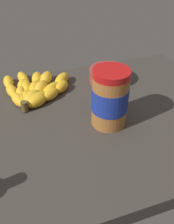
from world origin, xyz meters
The scene contains 4 objects.
ground_plane centered at (0.00, 0.00, -2.16)cm, with size 98.31×60.50×4.32cm, color #38332D.
banana_bunch centered at (-6.99, 16.83, 1.73)cm, with size 22.91×22.58×3.75cm.
peanut_butter_jar centered at (9.63, -3.90, 7.95)cm, with size 9.59×9.59×16.00cm.
small_bowl centered at (18.33, 17.00, 2.44)cm, with size 13.10×13.10×4.76cm.
Camera 1 is at (-12.92, -51.21, 43.23)cm, focal length 39.11 mm.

